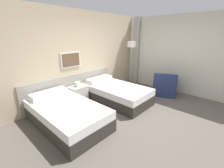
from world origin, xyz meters
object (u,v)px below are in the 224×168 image
bed_near_door (66,114)px  nightstand (78,94)px  bed_near_window (116,93)px  floor_lamp (131,50)px  armchair (164,86)px

bed_near_door → nightstand: nightstand is taller
bed_near_window → floor_lamp: 1.94m
bed_near_door → floor_lamp: size_ratio=1.15×
armchair → bed_near_door: bearing=50.5°
bed_near_door → armchair: (3.31, -0.86, 0.02)m
nightstand → bed_near_door: bearing=-138.9°
nightstand → armchair: size_ratio=0.65×
bed_near_door → floor_lamp: 3.45m
bed_near_door → nightstand: size_ratio=3.04×
floor_lamp → armchair: floor_lamp is taller
bed_near_door → bed_near_window: same height
bed_near_door → floor_lamp: (3.20, 0.51, 1.19)m
floor_lamp → armchair: size_ratio=1.73×
bed_near_window → floor_lamp: floor_lamp is taller
floor_lamp → armchair: 1.80m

